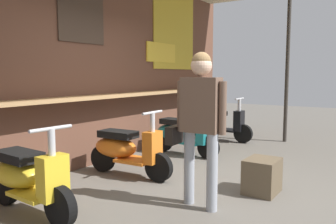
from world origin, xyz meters
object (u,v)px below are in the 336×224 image
scooter_yellow (25,177)px  merchandise_crate (262,176)px  shopper_with_handbag (200,114)px  scooter_teal (181,133)px  scooter_black (218,123)px  scooter_orange (125,149)px

scooter_yellow → merchandise_crate: 2.75m
shopper_with_handbag → scooter_teal: bearing=-146.6°
scooter_teal → scooter_black: same height
scooter_teal → merchandise_crate: bearing=-29.2°
shopper_with_handbag → merchandise_crate: 1.25m
scooter_black → scooter_orange: bearing=-90.6°
scooter_orange → merchandise_crate: size_ratio=3.00×
scooter_yellow → scooter_teal: size_ratio=1.00×
scooter_yellow → scooter_orange: (1.62, 0.00, 0.00)m
shopper_with_handbag → merchandise_crate: (0.82, -0.45, -0.83)m
scooter_yellow → shopper_with_handbag: bearing=41.6°
scooter_orange → scooter_teal: size_ratio=1.00×
scooter_black → merchandise_crate: scooter_black is taller
scooter_orange → merchandise_crate: scooter_orange is taller
scooter_orange → shopper_with_handbag: shopper_with_handbag is taller
shopper_with_handbag → merchandise_crate: size_ratio=3.64×
scooter_yellow → scooter_orange: bearing=93.5°
shopper_with_handbag → scooter_yellow: bearing=-53.6°
scooter_yellow → scooter_black: size_ratio=1.00×
scooter_yellow → scooter_black: same height
scooter_yellow → merchandise_crate: (1.97, -1.91, -0.17)m
scooter_teal → shopper_with_handbag: (-2.07, -1.46, 0.65)m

